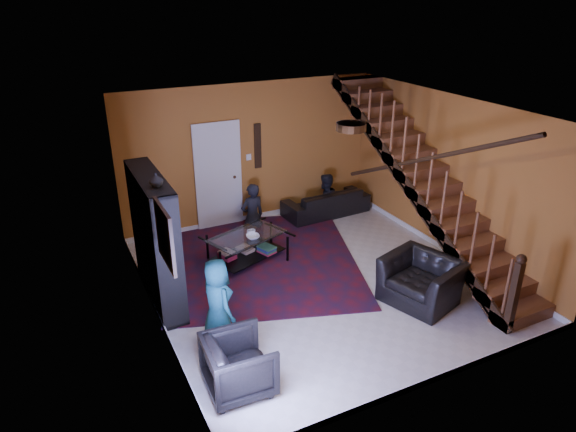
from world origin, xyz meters
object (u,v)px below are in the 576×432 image
Objects in this scene: armchair_left at (239,365)px; armchair_right at (421,280)px; coffee_table at (247,246)px; sofa at (326,202)px; bookshelf at (156,242)px.

armchair_left is 3.23m from armchair_right.
armchair_right is at bearing -50.90° from coffee_table.
armchair_left is (-3.55, -4.09, 0.08)m from sofa.
bookshelf is 2.58× the size of armchair_left.
bookshelf reaches higher than armchair_left.
bookshelf is 1.09× the size of sofa.
bookshelf is at bearing -135.69° from armchair_right.
sofa is at bearing 155.57° from armchair_right.
sofa is 5.42m from armchair_left.
armchair_right is (3.17, 0.57, -0.00)m from armchair_left.
coffee_table is (1.28, 2.90, -0.07)m from armchair_left.
bookshelf reaches higher than coffee_table.
armchair_left reaches higher than coffee_table.
armchair_left reaches higher than armchair_right.
bookshelf is 1.87× the size of armchair_right.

